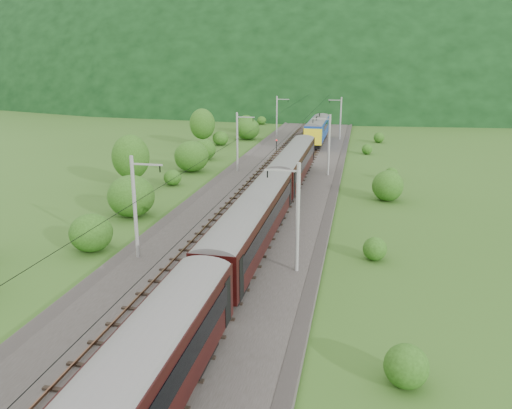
# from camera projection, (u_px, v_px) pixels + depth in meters

# --- Properties ---
(ground) EXTENTS (600.00, 600.00, 0.00)m
(ground) POSITION_uv_depth(u_px,v_px,m) (215.00, 267.00, 37.69)
(ground) COLOR #30541A
(ground) RESTS_ON ground
(railbed) EXTENTS (14.00, 220.00, 0.30)m
(railbed) POSITION_uv_depth(u_px,v_px,m) (245.00, 224.00, 47.04)
(railbed) COLOR #38332D
(railbed) RESTS_ON ground
(track_left) EXTENTS (2.40, 220.00, 0.27)m
(track_left) POSITION_uv_depth(u_px,v_px,m) (220.00, 220.00, 47.46)
(track_left) COLOR brown
(track_left) RESTS_ON railbed
(track_right) EXTENTS (2.40, 220.00, 0.27)m
(track_right) POSITION_uv_depth(u_px,v_px,m) (270.00, 224.00, 46.50)
(track_right) COLOR brown
(track_right) RESTS_ON railbed
(catenary_left) EXTENTS (2.54, 192.28, 8.00)m
(catenary_left) POSITION_uv_depth(u_px,v_px,m) (238.00, 141.00, 67.71)
(catenary_left) COLOR gray
(catenary_left) RESTS_ON railbed
(catenary_right) EXTENTS (2.54, 192.28, 8.00)m
(catenary_right) POSITION_uv_depth(u_px,v_px,m) (328.00, 144.00, 65.28)
(catenary_right) COLOR gray
(catenary_right) RESTS_ON railbed
(overhead_wires) EXTENTS (4.83, 198.00, 0.03)m
(overhead_wires) POSITION_uv_depth(u_px,v_px,m) (244.00, 151.00, 45.10)
(overhead_wires) COLOR black
(overhead_wires) RESTS_ON ground
(mountain_main) EXTENTS (504.00, 360.00, 244.00)m
(mountain_main) POSITION_uv_depth(u_px,v_px,m) (346.00, 87.00, 281.93)
(mountain_main) COLOR black
(mountain_main) RESTS_ON ground
(mountain_ridge) EXTENTS (336.00, 280.00, 132.00)m
(mountain_ridge) POSITION_uv_depth(u_px,v_px,m) (171.00, 82.00, 343.37)
(mountain_ridge) COLOR black
(mountain_ridge) RESTS_ON ground
(train) EXTENTS (3.03, 145.21, 5.27)m
(train) POSITION_uv_depth(u_px,v_px,m) (208.00, 276.00, 27.62)
(train) COLOR black
(train) RESTS_ON ground
(hazard_post_near) EXTENTS (0.16, 0.16, 1.47)m
(hazard_post_near) POSITION_uv_depth(u_px,v_px,m) (299.00, 142.00, 88.17)
(hazard_post_near) COLOR red
(hazard_post_near) RESTS_ON railbed
(hazard_post_far) EXTENTS (0.18, 0.18, 1.72)m
(hazard_post_far) POSITION_uv_depth(u_px,v_px,m) (312.00, 131.00, 100.59)
(hazard_post_far) COLOR red
(hazard_post_far) RESTS_ON railbed
(signal) EXTENTS (0.22, 0.22, 1.96)m
(signal) POSITION_uv_depth(u_px,v_px,m) (276.00, 144.00, 83.41)
(signal) COLOR black
(signal) RESTS_ON railbed
(vegetation_left) EXTENTS (12.82, 150.25, 6.63)m
(vegetation_left) POSITION_uv_depth(u_px,v_px,m) (142.00, 177.00, 55.93)
(vegetation_left) COLOR #224813
(vegetation_left) RESTS_ON ground
(vegetation_right) EXTENTS (5.14, 103.46, 3.07)m
(vegetation_right) POSITION_uv_depth(u_px,v_px,m) (392.00, 220.00, 44.92)
(vegetation_right) COLOR #224813
(vegetation_right) RESTS_ON ground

